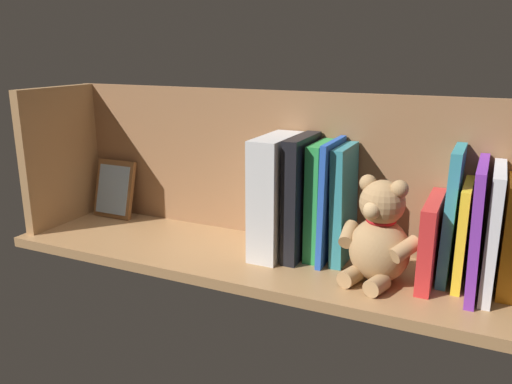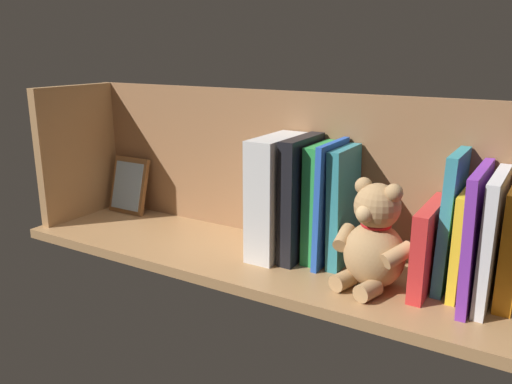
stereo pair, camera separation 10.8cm
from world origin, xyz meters
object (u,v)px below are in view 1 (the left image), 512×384
at_px(book_0, 511,236).
at_px(dictionary_thick_white, 276,196).
at_px(picture_frame_leaning, 114,189).
at_px(teddy_bear, 379,236).

bearing_deg(book_0, dictionary_thick_white, 1.88).
bearing_deg(dictionary_thick_white, book_0, -178.12).
bearing_deg(dictionary_thick_white, picture_frame_leaning, -6.56).
bearing_deg(picture_frame_leaning, book_0, 177.53).
xyz_separation_m(book_0, dictionary_thick_white, (0.45, 0.01, 0.02)).
relative_size(book_0, dictionary_thick_white, 0.81).
bearing_deg(teddy_bear, picture_frame_leaning, 8.28).
xyz_separation_m(teddy_bear, picture_frame_leaning, (0.71, -0.11, -0.02)).
height_order(book_0, dictionary_thick_white, dictionary_thick_white).
bearing_deg(teddy_bear, book_0, -146.34).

